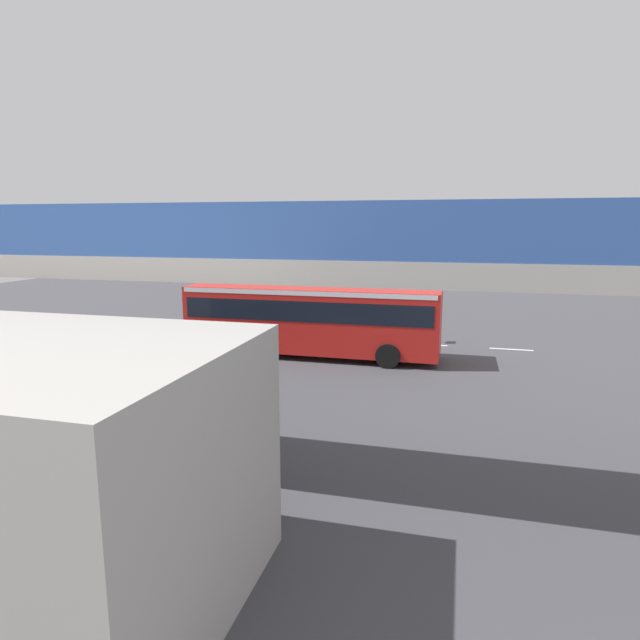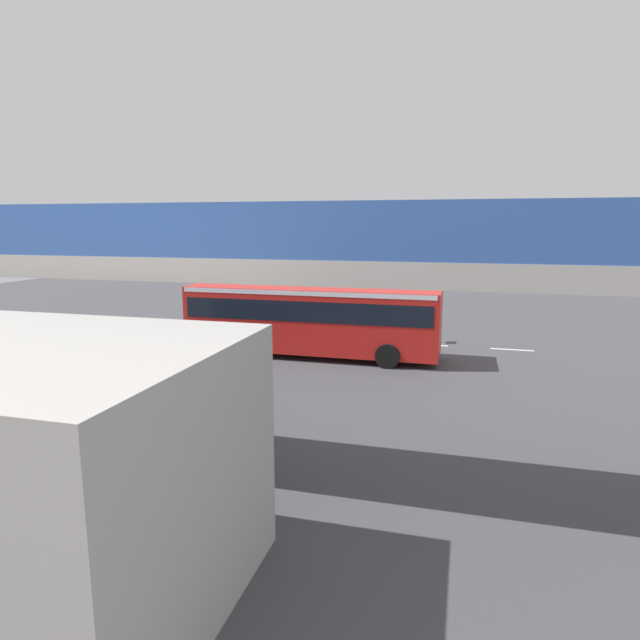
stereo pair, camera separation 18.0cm
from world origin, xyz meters
The scene contains 14 objects.
ground centered at (0.00, 0.00, 0.00)m, with size 80.00×80.00×0.00m, color #424247.
city_bus centered at (1.00, 0.57, 1.88)m, with size 11.54×2.85×3.15m.
parked_van centered at (5.37, 7.64, 1.18)m, with size 4.80×2.17×2.05m.
bicycle_blue centered at (7.20, 3.95, 0.37)m, with size 1.77×0.44×0.96m.
bicycle_green centered at (8.21, 5.47, 0.37)m, with size 1.77×0.44×0.96m.
bicycle_red centered at (9.45, 4.41, 0.37)m, with size 1.77×0.44×0.96m.
pedestrian centered at (5.19, -3.82, 0.89)m, with size 0.38×0.38×1.79m.
traffic_sign centered at (-3.20, -3.35, 1.89)m, with size 0.08×0.60×2.80m.
lane_dash_leftmost centered at (-8.00, -3.05, 0.00)m, with size 2.00×0.20×0.01m, color silver.
lane_dash_left centered at (-4.00, -3.05, 0.00)m, with size 2.00×0.20×0.01m, color silver.
lane_dash_centre centered at (0.00, -3.05, 0.00)m, with size 2.00×0.20×0.01m, color silver.
lane_dash_right centered at (4.00, -3.05, 0.00)m, with size 2.00×0.20×0.01m, color silver.
lane_dash_rightmost centered at (8.00, -3.05, 0.00)m, with size 2.00×0.20×0.01m, color silver.
pedestrian_overpass centered at (0.00, 12.48, 4.68)m, with size 26.91×2.60×6.38m.
Camera 2 is at (-5.63, 23.53, 5.96)m, focal length 30.04 mm.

